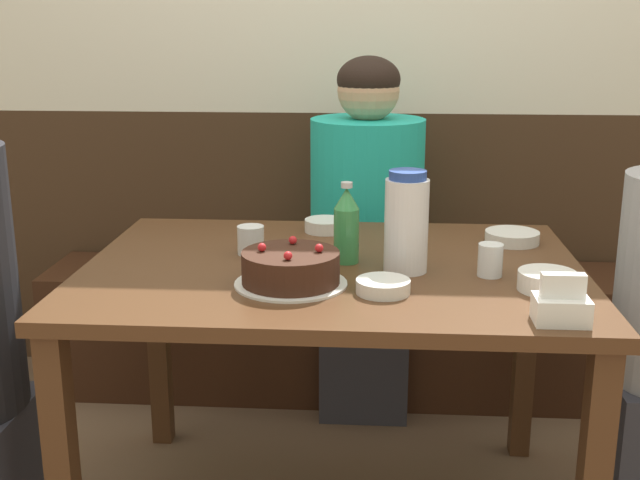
# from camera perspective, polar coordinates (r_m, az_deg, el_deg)

# --- Properties ---
(back_wall) EXTENTS (4.80, 0.04, 2.50)m
(back_wall) POSITION_cam_1_polar(r_m,az_deg,el_deg) (2.99, 2.08, 13.62)
(back_wall) COLOR #3D2819
(back_wall) RESTS_ON ground_plane
(bench_seat) EXTENTS (2.17, 0.38, 0.46)m
(bench_seat) POSITION_cam_1_polar(r_m,az_deg,el_deg) (2.98, 1.74, -6.48)
(bench_seat) COLOR #381E11
(bench_seat) RESTS_ON ground_plane
(dining_table) EXTENTS (1.25, 0.91, 0.74)m
(dining_table) POSITION_cam_1_polar(r_m,az_deg,el_deg) (2.06, 0.88, -4.21)
(dining_table) COLOR #4C2D19
(dining_table) RESTS_ON ground_plane
(birthday_cake) EXTENTS (0.26, 0.26, 0.10)m
(birthday_cake) POSITION_cam_1_polar(r_m,az_deg,el_deg) (1.86, -2.10, -2.05)
(birthday_cake) COLOR white
(birthday_cake) RESTS_ON dining_table
(water_pitcher) EXTENTS (0.11, 0.11, 0.25)m
(water_pitcher) POSITION_cam_1_polar(r_m,az_deg,el_deg) (1.96, 6.16, 1.24)
(water_pitcher) COLOR white
(water_pitcher) RESTS_ON dining_table
(soju_bottle) EXTENTS (0.06, 0.06, 0.21)m
(soju_bottle) POSITION_cam_1_polar(r_m,az_deg,el_deg) (2.03, 1.89, 1.10)
(soju_bottle) COLOR #388E4C
(soju_bottle) RESTS_ON dining_table
(napkin_holder) EXTENTS (0.11, 0.08, 0.11)m
(napkin_holder) POSITION_cam_1_polar(r_m,az_deg,el_deg) (1.70, 16.79, -4.45)
(napkin_holder) COLOR white
(napkin_holder) RESTS_ON dining_table
(bowl_soup_white) EXTENTS (0.12, 0.12, 0.04)m
(bowl_soup_white) POSITION_cam_1_polar(r_m,az_deg,el_deg) (2.35, 0.39, 1.05)
(bowl_soup_white) COLOR white
(bowl_soup_white) RESTS_ON dining_table
(bowl_rice_small) EXTENTS (0.12, 0.12, 0.03)m
(bowl_rice_small) POSITION_cam_1_polar(r_m,az_deg,el_deg) (1.82, 4.51, -3.30)
(bowl_rice_small) COLOR white
(bowl_rice_small) RESTS_ON dining_table
(bowl_side_dish) EXTENTS (0.13, 0.13, 0.04)m
(bowl_side_dish) POSITION_cam_1_polar(r_m,az_deg,el_deg) (1.90, 15.84, -2.82)
(bowl_side_dish) COLOR white
(bowl_side_dish) RESTS_ON dining_table
(bowl_sauce_shallow) EXTENTS (0.15, 0.15, 0.03)m
(bowl_sauce_shallow) POSITION_cam_1_polar(r_m,az_deg,el_deg) (2.29, 13.50, 0.20)
(bowl_sauce_shallow) COLOR white
(bowl_sauce_shallow) RESTS_ON dining_table
(glass_water_tall) EXTENTS (0.07, 0.07, 0.08)m
(glass_water_tall) POSITION_cam_1_polar(r_m,az_deg,el_deg) (2.12, -4.95, -0.01)
(glass_water_tall) COLOR silver
(glass_water_tall) RESTS_ON dining_table
(glass_tumbler_short) EXTENTS (0.06, 0.06, 0.08)m
(glass_tumbler_short) POSITION_cam_1_polar(r_m,az_deg,el_deg) (1.97, 12.01, -1.40)
(glass_tumbler_short) COLOR silver
(glass_tumbler_short) RESTS_ON dining_table
(person_pale_blue_shirt) EXTENTS (0.38, 0.38, 1.23)m
(person_pale_blue_shirt) POSITION_cam_1_polar(r_m,az_deg,el_deg) (2.75, 3.30, 0.09)
(person_pale_blue_shirt) COLOR #33333D
(person_pale_blue_shirt) RESTS_ON ground_plane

